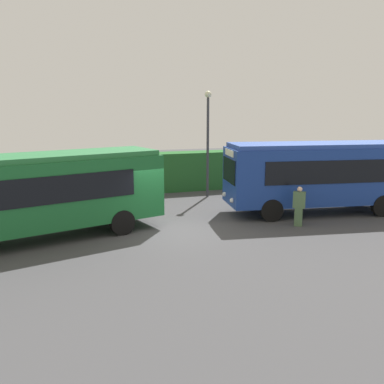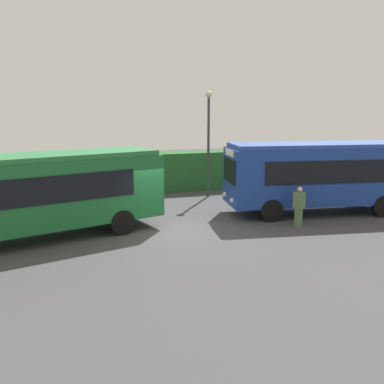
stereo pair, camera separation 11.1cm
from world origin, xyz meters
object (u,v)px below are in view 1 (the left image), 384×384
bus_green (32,192)px  person_center (299,206)px  bus_blue (318,173)px  person_left (87,195)px  lamppost (208,132)px

bus_green → person_center: bus_green is taller
bus_blue → person_left: bus_blue is taller
bus_green → person_left: bearing=42.9°
bus_green → bus_blue: (12.52, 0.53, 0.03)m
bus_blue → person_left: size_ratio=5.13×
bus_green → person_center: size_ratio=6.00×
lamppost → bus_blue: bearing=-53.9°
lamppost → bus_green: bearing=-147.9°
person_left → bus_green: bearing=86.8°
person_left → lamppost: (6.68, 1.93, 2.67)m
person_center → bus_blue: bearing=168.3°
bus_blue → person_center: size_ratio=5.27×
person_left → lamppost: size_ratio=0.30×
bus_blue → person_center: bearing=48.9°
person_left → person_center: person_left is taller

